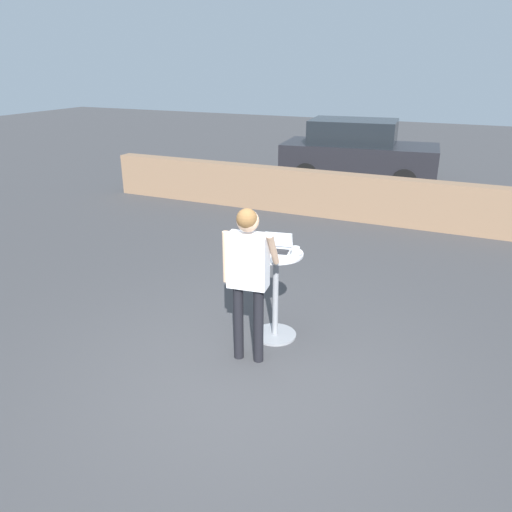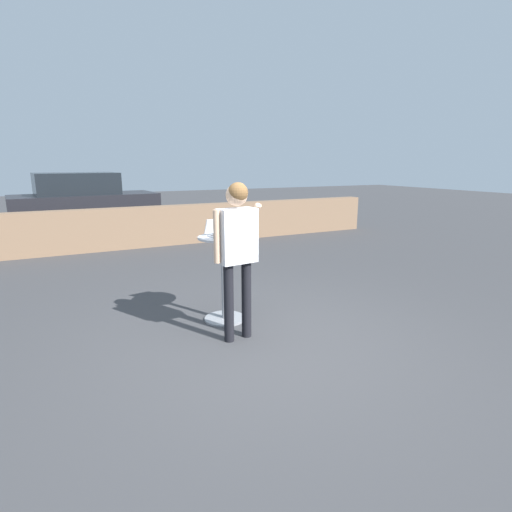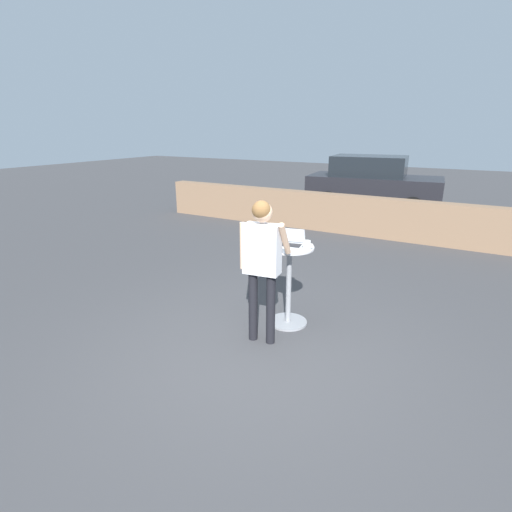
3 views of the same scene
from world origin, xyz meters
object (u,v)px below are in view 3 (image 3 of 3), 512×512
object	(u,v)px
cafe_table	(289,280)
parked_car_near_street	(372,183)
laptop	(291,242)
coffee_mug	(307,245)
standing_person	(262,254)

from	to	relation	value
cafe_table	parked_car_near_street	bearing A→B (deg)	97.23
cafe_table	laptop	distance (m)	0.51
laptop	coffee_mug	world-z (taller)	laptop
standing_person	parked_car_near_street	distance (m)	9.07
standing_person	parked_car_near_street	world-z (taller)	standing_person
laptop	standing_person	distance (m)	0.65
cafe_table	parked_car_near_street	xyz separation A→B (m)	(-1.07, 8.42, 0.23)
coffee_mug	cafe_table	bearing A→B (deg)	179.29
parked_car_near_street	coffee_mug	bearing A→B (deg)	-81.20
laptop	parked_car_near_street	bearing A→B (deg)	97.22
parked_car_near_street	cafe_table	bearing A→B (deg)	-82.77
laptop	standing_person	bearing A→B (deg)	-96.06
cafe_table	coffee_mug	distance (m)	0.57
cafe_table	coffee_mug	bearing A→B (deg)	-0.71
laptop	parked_car_near_street	xyz separation A→B (m)	(-1.06, 8.37, -0.28)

